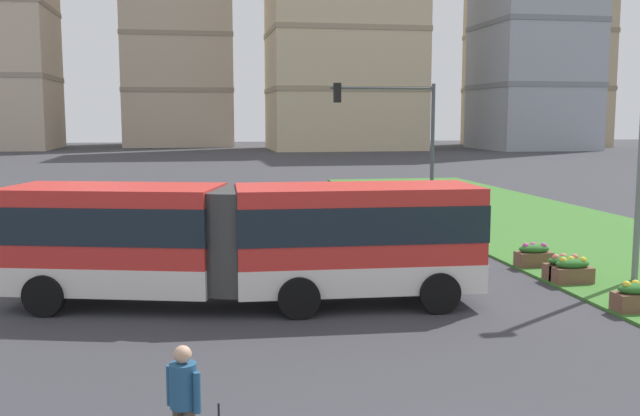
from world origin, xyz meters
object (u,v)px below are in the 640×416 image
object	(u,v)px
car_white_van	(126,206)
flower_planter_5	(534,255)
flower_planter_2	(637,297)
traffic_light_far_right	(399,128)
apartment_tower_centre	(344,6)
articulated_bus	(244,239)
pedestrian_crossing	(184,400)
flower_planter_4	(564,267)
flower_planter_3	(572,270)

from	to	relation	value
car_white_van	flower_planter_5	size ratio (longest dim) A/B	4.14
car_white_van	flower_planter_2	bearing A→B (deg)	-52.53
traffic_light_far_right	apartment_tower_centre	bearing A→B (deg)	79.92
articulated_bus	pedestrian_crossing	size ratio (longest dim) A/B	6.91
flower_planter_4	apartment_tower_centre	bearing A→B (deg)	82.42
pedestrian_crossing	traffic_light_far_right	size ratio (longest dim) A/B	0.29
pedestrian_crossing	flower_planter_3	size ratio (longest dim) A/B	1.58
flower_planter_3	flower_planter_4	distance (m)	0.44
car_white_van	apartment_tower_centre	world-z (taller)	apartment_tower_centre
articulated_bus	flower_planter_2	size ratio (longest dim) A/B	10.93
pedestrian_crossing	flower_planter_2	size ratio (longest dim) A/B	1.58
flower_planter_4	traffic_light_far_right	bearing A→B (deg)	100.08
traffic_light_far_right	car_white_van	bearing A→B (deg)	163.20
flower_planter_2	flower_planter_3	distance (m)	3.00
pedestrian_crossing	apartment_tower_centre	bearing A→B (deg)	76.89
car_white_van	pedestrian_crossing	world-z (taller)	pedestrian_crossing
flower_planter_5	traffic_light_far_right	xyz separation A→B (m)	(-1.88, 8.70, 3.79)
flower_planter_4	apartment_tower_centre	world-z (taller)	apartment_tower_centre
flower_planter_3	car_white_van	bearing A→B (deg)	132.77
articulated_bus	flower_planter_5	size ratio (longest dim) A/B	10.93
flower_planter_3	articulated_bus	bearing A→B (deg)	-177.42
car_white_van	apartment_tower_centre	xyz separation A→B (m)	(24.65, 70.36, 19.58)
pedestrian_crossing	apartment_tower_centre	size ratio (longest dim) A/B	0.04
traffic_light_far_right	flower_planter_2	bearing A→B (deg)	-82.36
pedestrian_crossing	flower_planter_3	bearing A→B (deg)	40.30
articulated_bus	flower_planter_4	bearing A→B (deg)	5.30
articulated_bus	apartment_tower_centre	xyz separation A→B (m)	(20.43, 85.27, 18.68)
flower_planter_5	apartment_tower_centre	distance (m)	85.64
pedestrian_crossing	traffic_light_far_right	world-z (taller)	traffic_light_far_right
traffic_light_far_right	apartment_tower_centre	world-z (taller)	apartment_tower_centre
flower_planter_3	traffic_light_far_right	distance (m)	11.80
car_white_van	articulated_bus	bearing A→B (deg)	-74.22
flower_planter_2	apartment_tower_centre	distance (m)	90.78
flower_planter_3	flower_planter_4	xyz separation A→B (m)	(0.00, 0.44, 0.00)
car_white_van	flower_planter_5	distance (m)	18.12
flower_planter_5	apartment_tower_centre	size ratio (longest dim) A/B	0.03
apartment_tower_centre	flower_planter_4	bearing A→B (deg)	-97.58
flower_planter_4	flower_planter_3	bearing A→B (deg)	-90.00
apartment_tower_centre	car_white_van	bearing A→B (deg)	-109.31
flower_planter_3	traffic_light_far_right	xyz separation A→B (m)	(-1.88, 11.02, 3.79)
articulated_bus	flower_planter_5	bearing A→B (deg)	16.53
car_white_van	apartment_tower_centre	size ratio (longest dim) A/B	0.11
articulated_bus	pedestrian_crossing	world-z (taller)	articulated_bus
flower_planter_3	apartment_tower_centre	bearing A→B (deg)	82.45
articulated_bus	flower_planter_4	size ratio (longest dim) A/B	10.93
articulated_bus	car_white_van	distance (m)	15.52
flower_planter_2	flower_planter_3	world-z (taller)	same
flower_planter_5	articulated_bus	bearing A→B (deg)	-163.47
articulated_bus	traffic_light_far_right	bearing A→B (deg)	57.38
car_white_van	pedestrian_crossing	distance (m)	23.66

